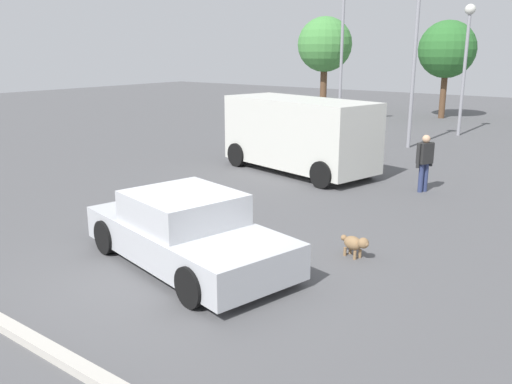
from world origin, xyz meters
name	(u,v)px	position (x,y,z in m)	size (l,w,h in m)	color
ground_plane	(187,269)	(0.00, 0.00, 0.00)	(80.00, 80.00, 0.00)	#515154
sedan_foreground	(187,232)	(-0.18, 0.21, 0.59)	(4.55, 2.71, 1.29)	#B7BABF
dog	(355,243)	(2.07, 2.27, 0.27)	(0.63, 0.34, 0.44)	olive
van_white	(299,133)	(-2.65, 7.66, 1.21)	(5.27, 3.04, 2.25)	silver
pedestrian	(425,159)	(1.33, 7.63, 0.91)	(0.38, 0.53, 1.54)	navy
parking_curb	(26,337)	(0.00, -2.99, 0.06)	(7.42, 0.20, 0.12)	#B7B2A8
light_post_near	(416,32)	(-1.55, 13.83, 4.30)	(0.44, 0.44, 6.33)	gray
light_post_mid	(343,28)	(-6.28, 16.90, 4.65)	(0.44, 0.44, 6.93)	gray
light_post_far	(467,46)	(-0.96, 18.11, 3.83)	(0.44, 0.44, 5.53)	gray
tree_back_left	(325,45)	(-11.58, 24.44, 3.96)	(3.41, 3.41, 5.69)	brown
tree_back_right	(447,50)	(-3.66, 23.80, 3.67)	(3.05, 3.05, 5.21)	brown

